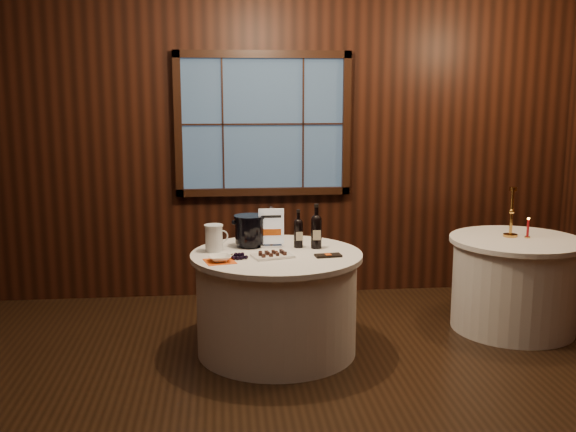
{
  "coord_description": "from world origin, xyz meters",
  "views": [
    {
      "loc": [
        -0.4,
        -3.86,
        1.96
      ],
      "look_at": [
        0.08,
        0.9,
        1.07
      ],
      "focal_mm": 42.0,
      "sensor_mm": 36.0,
      "label": 1
    }
  ],
  "objects": [
    {
      "name": "port_bottle_left",
      "position": [
        0.18,
        1.16,
        0.9
      ],
      "size": [
        0.07,
        0.07,
        0.29
      ],
      "rotation": [
        0.0,
        0.0,
        0.1
      ],
      "color": "black",
      "rests_on": "main_table"
    },
    {
      "name": "chocolate_plate",
      "position": [
        -0.04,
        0.88,
        0.79
      ],
      "size": [
        0.33,
        0.26,
        0.04
      ],
      "rotation": [
        0.0,
        0.0,
        0.28
      ],
      "color": "white",
      "rests_on": "main_table"
    },
    {
      "name": "brass_candlestick",
      "position": [
        1.97,
        1.37,
        0.92
      ],
      "size": [
        0.12,
        0.12,
        0.41
      ],
      "color": "#C38B3D",
      "rests_on": "side_table"
    },
    {
      "name": "red_candle",
      "position": [
        2.09,
        1.31,
        0.84
      ],
      "size": [
        0.05,
        0.05,
        0.17
      ],
      "color": "#C38B3D",
      "rests_on": "side_table"
    },
    {
      "name": "main_table",
      "position": [
        0.0,
        1.0,
        0.39
      ],
      "size": [
        1.28,
        1.28,
        0.77
      ],
      "color": "silver",
      "rests_on": "ground"
    },
    {
      "name": "orange_napkin",
      "position": [
        -0.42,
        0.78,
        0.77
      ],
      "size": [
        0.25,
        0.25,
        0.0
      ],
      "primitive_type": "cube",
      "rotation": [
        0.0,
        0.0,
        0.24
      ],
      "color": "#E25213",
      "rests_on": "main_table"
    },
    {
      "name": "chocolate_box",
      "position": [
        0.36,
        0.85,
        0.78
      ],
      "size": [
        0.2,
        0.12,
        0.02
      ],
      "primitive_type": "cube",
      "rotation": [
        0.0,
        0.0,
        0.12
      ],
      "color": "black",
      "rests_on": "main_table"
    },
    {
      "name": "port_bottle_right",
      "position": [
        0.32,
        1.12,
        0.92
      ],
      "size": [
        0.08,
        0.08,
        0.34
      ],
      "rotation": [
        0.0,
        0.0,
        -0.02
      ],
      "color": "black",
      "rests_on": "main_table"
    },
    {
      "name": "sign_stand",
      "position": [
        -0.02,
        1.19,
        0.88
      ],
      "size": [
        0.19,
        0.09,
        0.31
      ],
      "rotation": [
        0.0,
        0.0,
        -0.01
      ],
      "color": "silver",
      "rests_on": "main_table"
    },
    {
      "name": "ice_bucket",
      "position": [
        -0.19,
        1.23,
        0.9
      ],
      "size": [
        0.24,
        0.24,
        0.25
      ],
      "color": "black",
      "rests_on": "main_table"
    },
    {
      "name": "glass_pitcher",
      "position": [
        -0.46,
        1.1,
        0.87
      ],
      "size": [
        0.19,
        0.14,
        0.2
      ],
      "rotation": [
        0.0,
        0.0,
        0.39
      ],
      "color": "white",
      "rests_on": "main_table"
    },
    {
      "name": "grape_bunch",
      "position": [
        -0.28,
        0.84,
        0.79
      ],
      "size": [
        0.19,
        0.07,
        0.04
      ],
      "rotation": [
        0.0,
        0.0,
        -0.04
      ],
      "color": "black",
      "rests_on": "main_table"
    },
    {
      "name": "side_table",
      "position": [
        2.0,
        1.3,
        0.39
      ],
      "size": [
        1.08,
        1.08,
        0.77
      ],
      "color": "silver",
      "rests_on": "ground"
    },
    {
      "name": "back_wall",
      "position": [
        0.0,
        2.48,
        1.54
      ],
      "size": [
        6.0,
        0.1,
        3.0
      ],
      "color": "black",
      "rests_on": "ground"
    },
    {
      "name": "cracker_bowl",
      "position": [
        -0.42,
        0.78,
        0.79
      ],
      "size": [
        0.18,
        0.18,
        0.04
      ],
      "primitive_type": "imported",
      "rotation": [
        0.0,
        0.0,
        0.15
      ],
      "color": "white",
      "rests_on": "orange_napkin"
    },
    {
      "name": "ground",
      "position": [
        0.0,
        0.0,
        0.0
      ],
      "size": [
        6.0,
        6.0,
        0.0
      ],
      "primitive_type": "plane",
      "color": "black",
      "rests_on": "ground"
    }
  ]
}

